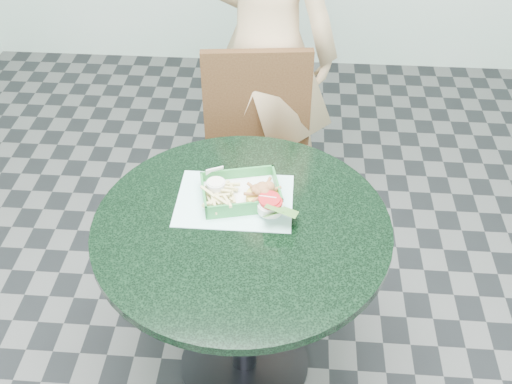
# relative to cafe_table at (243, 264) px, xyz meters

# --- Properties ---
(floor) EXTENTS (4.00, 5.00, 0.02)m
(floor) POSITION_rel_cafe_table_xyz_m (0.00, 0.00, -0.58)
(floor) COLOR #303335
(floor) RESTS_ON ground
(cafe_table) EXTENTS (0.94, 0.94, 0.75)m
(cafe_table) POSITION_rel_cafe_table_xyz_m (0.00, 0.00, 0.00)
(cafe_table) COLOR #232329
(cafe_table) RESTS_ON floor
(dining_chair) EXTENTS (0.46, 0.46, 0.93)m
(dining_chair) POSITION_rel_cafe_table_xyz_m (-0.01, 0.72, -0.05)
(dining_chair) COLOR brown
(dining_chair) RESTS_ON floor
(diner_person) EXTENTS (0.83, 0.66, 1.99)m
(diner_person) POSITION_rel_cafe_table_xyz_m (0.01, 0.98, 0.42)
(diner_person) COLOR tan
(diner_person) RESTS_ON floor
(placemat) EXTENTS (0.38, 0.28, 0.00)m
(placemat) POSITION_rel_cafe_table_xyz_m (-0.03, 0.10, 0.17)
(placemat) COLOR #ACE5E1
(placemat) RESTS_ON cafe_table
(food_basket) EXTENTS (0.25, 0.18, 0.05)m
(food_basket) POSITION_rel_cafe_table_xyz_m (-0.01, 0.11, 0.19)
(food_basket) COLOR #267C37
(food_basket) RESTS_ON placemat
(crab_sandwich) EXTENTS (0.11, 0.11, 0.07)m
(crab_sandwich) POSITION_rel_cafe_table_xyz_m (0.05, 0.08, 0.22)
(crab_sandwich) COLOR gold
(crab_sandwich) RESTS_ON food_basket
(fries_pile) EXTENTS (0.14, 0.15, 0.04)m
(fries_pile) POSITION_rel_cafe_table_xyz_m (-0.08, 0.09, 0.21)
(fries_pile) COLOR #D9CD80
(fries_pile) RESTS_ON food_basket
(sauce_ramekin) EXTENTS (0.06, 0.06, 0.03)m
(sauce_ramekin) POSITION_rel_cafe_table_xyz_m (-0.09, 0.13, 0.22)
(sauce_ramekin) COLOR silver
(sauce_ramekin) RESTS_ON food_basket
(garnish_cup) EXTENTS (0.12, 0.12, 0.05)m
(garnish_cup) POSITION_rel_cafe_table_xyz_m (0.08, 0.01, 0.21)
(garnish_cup) COLOR silver
(garnish_cup) RESTS_ON food_basket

